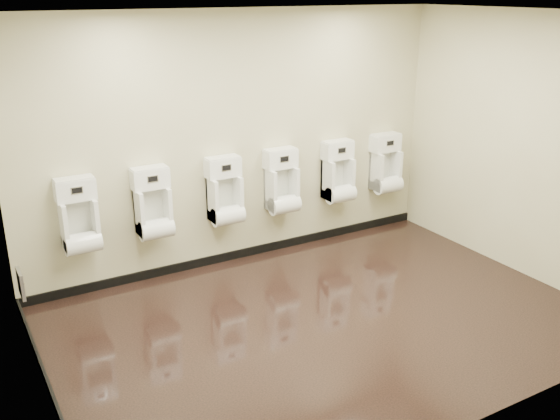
# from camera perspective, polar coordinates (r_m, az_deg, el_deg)

# --- Properties ---
(ground) EXTENTS (5.00, 3.50, 0.00)m
(ground) POSITION_cam_1_polar(r_m,az_deg,el_deg) (6.03, 4.16, -10.15)
(ground) COLOR black
(ground) RESTS_ON ground
(ceiling) EXTENTS (5.00, 3.50, 0.00)m
(ceiling) POSITION_cam_1_polar(r_m,az_deg,el_deg) (5.23, 4.94, 17.48)
(ceiling) COLOR silver
(back_wall) EXTENTS (5.00, 0.02, 2.80)m
(back_wall) POSITION_cam_1_polar(r_m,az_deg,el_deg) (6.93, -3.68, 6.36)
(back_wall) COLOR #BEBA91
(back_wall) RESTS_ON ground
(front_wall) EXTENTS (5.00, 0.02, 2.80)m
(front_wall) POSITION_cam_1_polar(r_m,az_deg,el_deg) (4.23, 17.96, -3.51)
(front_wall) COLOR #BEBA91
(front_wall) RESTS_ON ground
(left_wall) EXTENTS (0.02, 3.50, 2.80)m
(left_wall) POSITION_cam_1_polar(r_m,az_deg,el_deg) (4.62, -22.12, -2.08)
(left_wall) COLOR #BEBA91
(left_wall) RESTS_ON ground
(right_wall) EXTENTS (0.02, 3.50, 2.80)m
(right_wall) POSITION_cam_1_polar(r_m,az_deg,el_deg) (7.14, 21.43, 5.43)
(right_wall) COLOR #BEBA91
(right_wall) RESTS_ON ground
(tile_overlay_left) EXTENTS (0.01, 3.50, 2.80)m
(tile_overlay_left) POSITION_cam_1_polar(r_m,az_deg,el_deg) (4.62, -22.06, -2.07)
(tile_overlay_left) COLOR silver
(tile_overlay_left) RESTS_ON ground
(skirting_back) EXTENTS (5.00, 0.02, 0.10)m
(skirting_back) POSITION_cam_1_polar(r_m,az_deg,el_deg) (7.35, -3.41, -3.94)
(skirting_back) COLOR black
(skirting_back) RESTS_ON ground
(skirting_left) EXTENTS (0.02, 3.50, 0.10)m
(skirting_left) POSITION_cam_1_polar(r_m,az_deg,el_deg) (5.24, -20.03, -15.89)
(skirting_left) COLOR black
(skirting_left) RESTS_ON ground
(access_panel) EXTENTS (0.04, 0.25, 0.25)m
(access_panel) POSITION_cam_1_polar(r_m,az_deg,el_deg) (6.07, -22.62, -6.24)
(access_panel) COLOR #9E9EA3
(access_panel) RESTS_ON left_wall
(urinal_0) EXTENTS (0.39, 0.29, 0.73)m
(urinal_0) POSITION_cam_1_polar(r_m,az_deg,el_deg) (6.41, -17.87, -0.98)
(urinal_0) COLOR white
(urinal_0) RESTS_ON back_wall
(urinal_1) EXTENTS (0.39, 0.29, 0.73)m
(urinal_1) POSITION_cam_1_polar(r_m,az_deg,el_deg) (6.58, -11.52, 0.15)
(urinal_1) COLOR white
(urinal_1) RESTS_ON back_wall
(urinal_2) EXTENTS (0.39, 0.29, 0.73)m
(urinal_2) POSITION_cam_1_polar(r_m,az_deg,el_deg) (6.86, -5.04, 1.30)
(urinal_2) COLOR white
(urinal_2) RESTS_ON back_wall
(urinal_3) EXTENTS (0.39, 0.29, 0.73)m
(urinal_3) POSITION_cam_1_polar(r_m,az_deg,el_deg) (7.18, 0.18, 2.21)
(urinal_3) COLOR white
(urinal_3) RESTS_ON back_wall
(urinal_4) EXTENTS (0.39, 0.29, 0.73)m
(urinal_4) POSITION_cam_1_polar(r_m,az_deg,el_deg) (7.59, 5.36, 3.10)
(urinal_4) COLOR white
(urinal_4) RESTS_ON back_wall
(urinal_5) EXTENTS (0.39, 0.29, 0.73)m
(urinal_5) POSITION_cam_1_polar(r_m,az_deg,el_deg) (8.02, 9.66, 3.82)
(urinal_5) COLOR white
(urinal_5) RESTS_ON back_wall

